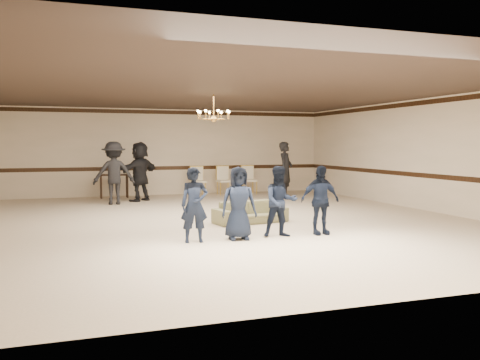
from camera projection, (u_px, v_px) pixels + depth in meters
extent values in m
cube|color=beige|center=(225.00, 220.00, 12.77)|extent=(12.00, 14.00, 0.01)
cube|color=black|center=(225.00, 91.00, 12.55)|extent=(12.00, 14.00, 0.01)
cube|color=beige|center=(170.00, 152.00, 19.27)|extent=(12.00, 0.01, 3.20)
cube|color=beige|center=(400.00, 169.00, 6.05)|extent=(12.00, 0.01, 3.20)
cube|color=beige|center=(427.00, 154.00, 14.58)|extent=(0.01, 14.00, 3.20)
cube|color=black|center=(170.00, 168.00, 19.30)|extent=(12.00, 0.02, 0.14)
cube|color=black|center=(170.00, 112.00, 19.15)|extent=(12.00, 0.02, 0.14)
imported|color=black|center=(194.00, 205.00, 9.88)|extent=(0.56, 0.40, 1.45)
imported|color=black|center=(239.00, 203.00, 10.17)|extent=(0.75, 0.53, 1.45)
imported|color=black|center=(280.00, 202.00, 10.46)|extent=(0.78, 0.64, 1.45)
imported|color=black|center=(320.00, 200.00, 10.75)|extent=(0.86, 0.38, 1.45)
imported|color=#828056|center=(250.00, 212.00, 12.38)|extent=(1.86, 0.96, 0.52)
imported|color=black|center=(114.00, 173.00, 16.10)|extent=(1.28, 0.74, 1.98)
imported|color=black|center=(140.00, 171.00, 17.05)|extent=(1.78, 1.62, 1.98)
imported|color=black|center=(286.00, 170.00, 18.31)|extent=(0.84, 0.85, 1.98)
cube|color=black|center=(114.00, 186.00, 18.07)|extent=(1.02, 0.46, 0.85)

